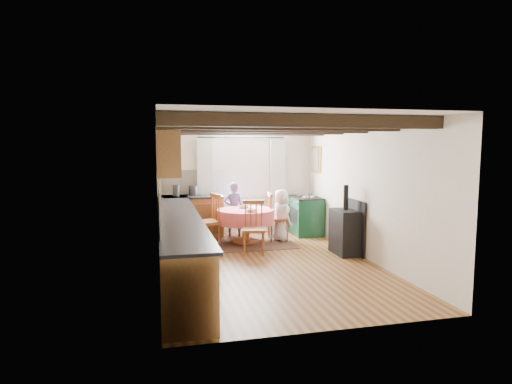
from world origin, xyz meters
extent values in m
cube|color=olive|center=(0.00, 0.00, 0.00)|extent=(3.60, 5.50, 0.00)
cube|color=white|center=(0.00, 0.00, 2.40)|extent=(3.60, 5.50, 0.00)
cube|color=silver|center=(0.00, 2.75, 1.20)|extent=(3.60, 0.00, 2.40)
cube|color=silver|center=(0.00, -2.75, 1.20)|extent=(3.60, 0.00, 2.40)
cube|color=silver|center=(-1.80, 0.00, 1.20)|extent=(0.00, 5.50, 2.40)
cube|color=silver|center=(1.80, 0.00, 1.20)|extent=(0.00, 5.50, 2.40)
cube|color=black|center=(0.00, -2.00, 2.31)|extent=(3.60, 0.16, 0.16)
cube|color=black|center=(0.00, -1.00, 2.31)|extent=(3.60, 0.16, 0.16)
cube|color=black|center=(0.00, 0.00, 2.31)|extent=(3.60, 0.16, 0.16)
cube|color=black|center=(0.00, 1.00, 2.31)|extent=(3.60, 0.16, 0.16)
cube|color=black|center=(0.00, 2.00, 2.31)|extent=(3.60, 0.16, 0.16)
cube|color=beige|center=(-1.78, 0.30, 1.20)|extent=(0.02, 4.50, 0.55)
cube|color=beige|center=(-1.00, 2.73, 1.20)|extent=(1.40, 0.02, 0.55)
cube|color=olive|center=(-1.50, 0.00, 0.44)|extent=(0.60, 5.30, 0.88)
cube|color=olive|center=(-1.05, 2.45, 0.44)|extent=(1.30, 0.60, 0.88)
cube|color=black|center=(-1.48, 0.00, 0.90)|extent=(0.64, 5.30, 0.04)
cube|color=black|center=(-1.05, 2.43, 0.90)|extent=(1.30, 0.64, 0.04)
cube|color=olive|center=(-1.63, 1.20, 1.95)|extent=(0.34, 1.80, 0.90)
cube|color=olive|center=(-1.63, -0.30, 1.90)|extent=(0.34, 0.90, 0.70)
cube|color=white|center=(0.10, 2.73, 1.60)|extent=(1.34, 0.03, 1.54)
cube|color=white|center=(0.10, 2.74, 1.60)|extent=(1.20, 0.01, 1.40)
cube|color=silver|center=(-0.75, 2.65, 1.10)|extent=(0.35, 0.10, 2.10)
cube|color=silver|center=(0.95, 2.65, 1.10)|extent=(0.35, 0.10, 2.10)
cylinder|color=black|center=(0.10, 2.65, 2.20)|extent=(2.00, 0.03, 0.03)
cube|color=gold|center=(1.77, 2.30, 1.70)|extent=(0.04, 0.50, 0.60)
cylinder|color=silver|center=(1.05, 2.72, 1.70)|extent=(0.30, 0.02, 0.30)
cube|color=#413425|center=(-0.04, 1.57, 0.01)|extent=(1.86, 1.45, 0.01)
imported|color=#474674|center=(-0.15, 2.26, 0.61)|extent=(0.48, 0.36, 1.22)
imported|color=white|center=(0.74, 1.61, 0.55)|extent=(0.51, 0.62, 1.10)
imported|color=silver|center=(0.00, 1.22, 0.74)|extent=(0.31, 0.31, 0.06)
imported|color=silver|center=(-0.06, 1.73, 0.74)|extent=(0.19, 0.19, 0.05)
imported|color=silver|center=(0.03, 1.78, 0.76)|extent=(0.10, 0.10, 0.09)
cylinder|color=#262628|center=(-1.40, 2.38, 1.05)|extent=(0.15, 0.15, 0.25)
cylinder|color=#262628|center=(-1.03, 2.51, 1.03)|extent=(0.20, 0.20, 0.22)
camera|label=1|loc=(-1.81, -6.90, 2.01)|focal=29.85mm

